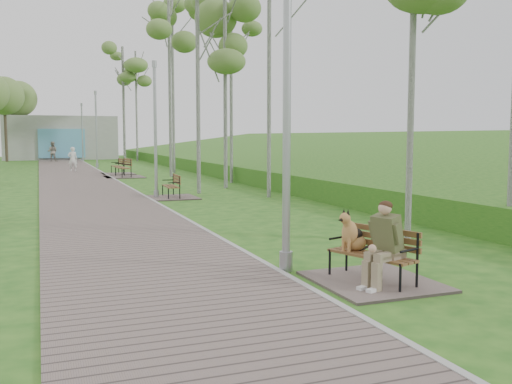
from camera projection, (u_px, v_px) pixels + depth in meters
ground at (351, 314)px, 6.87m from camera, size 120.00×120.00×0.00m
walkway at (80, 182)px, 26.25m from camera, size 3.50×67.00×0.04m
kerb at (118, 181)px, 26.87m from camera, size 0.10×67.00×0.05m
embankment at (356, 177)px, 29.72m from camera, size 14.00×70.00×1.60m
building_north at (61, 138)px, 53.56m from camera, size 10.00×5.20×4.00m
bench_main at (371, 257)px, 8.21m from camera, size 1.65×1.83×1.44m
bench_second at (171, 193)px, 19.73m from camera, size 1.64×1.82×1.00m
bench_third at (123, 173)px, 29.70m from camera, size 1.98×2.20×1.22m
bench_far at (117, 171)px, 32.23m from camera, size 1.78×1.98×1.09m
lamp_post_near at (287, 108)px, 8.79m from camera, size 0.21×0.21×5.48m
lamp_post_second at (155, 135)px, 19.55m from camera, size 0.18×0.18×4.69m
lamp_post_third at (96, 132)px, 38.66m from camera, size 0.20×0.20×5.20m
lamp_post_far at (82, 134)px, 48.98m from camera, size 0.19×0.19×4.96m
pedestrian_near at (73, 159)px, 34.28m from camera, size 0.57×0.39×1.50m
pedestrian_far at (52, 152)px, 47.82m from camera, size 0.95×0.82×1.70m
birch_mid_b at (231, 20)px, 25.51m from camera, size 2.50×2.50×9.34m
birch_mid_c at (225, 34)px, 22.87m from camera, size 2.71×2.71×7.95m
birch_far_a at (172, 22)px, 32.50m from camera, size 2.76×2.76×11.02m
birch_far_b at (169, 17)px, 29.41m from camera, size 2.89×2.89×10.52m
birch_distant_a at (123, 68)px, 48.77m from camera, size 2.96×2.96×10.16m
birch_distant_b at (136, 71)px, 48.33m from camera, size 2.83×2.83×9.70m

